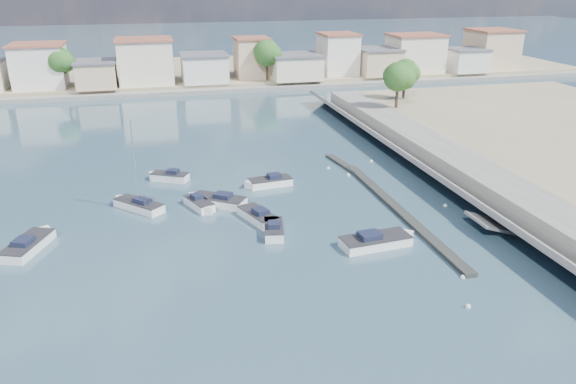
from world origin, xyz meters
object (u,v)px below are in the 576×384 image
object	(u,v)px
motorboat_a	(256,215)
motorboat_b	(274,229)
sailboat	(137,205)
motorboat_c	(216,201)
motorboat_e	(30,244)
motorboat_d	(268,183)
motorboat_h	(379,241)
motorboat_f	(168,177)
motorboat_g	(200,205)

from	to	relation	value
motorboat_a	motorboat_b	distance (m)	3.35
sailboat	motorboat_c	bearing A→B (deg)	-5.31
motorboat_e	sailboat	distance (m)	10.68
motorboat_d	motorboat_e	world-z (taller)	same
motorboat_e	sailboat	bearing A→B (deg)	37.23
motorboat_b	motorboat_h	world-z (taller)	same
motorboat_c	motorboat_f	bearing A→B (deg)	117.16
motorboat_a	motorboat_g	distance (m)	6.12
motorboat_g	motorboat_h	world-z (taller)	same
motorboat_a	motorboat_f	bearing A→B (deg)	120.11
motorboat_a	motorboat_f	distance (m)	14.62
motorboat_a	motorboat_h	distance (m)	11.68
motorboat_d	motorboat_e	distance (m)	23.92
motorboat_c	motorboat_h	xyz separation A→B (m)	(11.97, -12.15, -0.00)
motorboat_a	motorboat_b	size ratio (longest dim) A/B	1.17
motorboat_c	motorboat_g	bearing A→B (deg)	-158.34
motorboat_h	sailboat	world-z (taller)	sailboat
motorboat_a	sailboat	bearing A→B (deg)	153.94
motorboat_b	motorboat_h	distance (m)	9.08
motorboat_a	motorboat_g	size ratio (longest dim) A/B	1.19
motorboat_g	motorboat_a	bearing A→B (deg)	-39.05
motorboat_g	motorboat_b	bearing A→B (deg)	-51.43
motorboat_e	motorboat_f	bearing A→B (deg)	49.82
motorboat_h	motorboat_c	bearing A→B (deg)	134.57
motorboat_c	sailboat	distance (m)	7.48
motorboat_b	motorboat_g	distance (m)	9.05
motorboat_d	sailboat	distance (m)	13.79
motorboat_d	motorboat_f	xyz separation A→B (m)	(-10.19, 4.41, 0.00)
motorboat_f	motorboat_a	bearing A→B (deg)	-59.89
motorboat_a	sailboat	world-z (taller)	sailboat
motorboat_d	motorboat_e	xyz separation A→B (m)	(-21.95, -9.52, 0.00)
motorboat_f	sailboat	size ratio (longest dim) A/B	0.48
motorboat_f	motorboat_h	world-z (taller)	same
motorboat_g	motorboat_c	bearing A→B (deg)	21.66
motorboat_a	motorboat_d	bearing A→B (deg)	70.91
motorboat_b	motorboat_d	bearing A→B (deg)	80.32
motorboat_b	motorboat_d	distance (m)	11.63
motorboat_b	motorboat_c	xyz separation A→B (m)	(-4.05, 7.71, 0.00)
motorboat_c	motorboat_e	size ratio (longest dim) A/B	0.95
motorboat_e	motorboat_h	size ratio (longest dim) A/B	0.88
motorboat_d	motorboat_f	size ratio (longest dim) A/B	1.19
motorboat_e	motorboat_f	world-z (taller)	same
motorboat_a	motorboat_b	xyz separation A→B (m)	(0.90, -3.23, -0.00)
motorboat_e	motorboat_a	bearing A→B (deg)	3.83
motorboat_b	motorboat_e	bearing A→B (deg)	174.44
motorboat_c	motorboat_h	bearing A→B (deg)	-45.43
motorboat_e	sailboat	size ratio (longest dim) A/B	0.65
motorboat_f	motorboat_d	bearing A→B (deg)	-23.39
motorboat_d	motorboat_g	size ratio (longest dim) A/B	1.20
motorboat_e	motorboat_b	bearing A→B (deg)	-5.56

